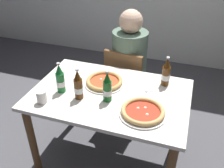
{
  "coord_description": "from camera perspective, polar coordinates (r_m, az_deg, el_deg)",
  "views": [
    {
      "loc": [
        0.52,
        -1.48,
        1.84
      ],
      "look_at": [
        0.0,
        0.05,
        0.8
      ],
      "focal_mm": 39.87,
      "sensor_mm": 36.0,
      "label": 1
    }
  ],
  "objects": [
    {
      "name": "chair_behind_table",
      "position": [
        2.55,
        3.32,
        0.56
      ],
      "size": [
        0.44,
        0.44,
        0.85
      ],
      "rotation": [
        0.0,
        0.0,
        3.02
      ],
      "color": "brown",
      "rests_on": "ground_plane"
    },
    {
      "name": "ground_plane",
      "position": [
        2.42,
        -0.39,
        -16.78
      ],
      "size": [
        8.0,
        8.0,
        0.0
      ],
      "primitive_type": "plane",
      "color": "#4C4C51"
    },
    {
      "name": "dining_table_main",
      "position": [
        1.98,
        -0.46,
        -4.75
      ],
      "size": [
        1.2,
        0.8,
        0.75
      ],
      "color": "silver",
      "rests_on": "ground_plane"
    },
    {
      "name": "paper_cup",
      "position": [
        1.86,
        -15.84,
        -2.84
      ],
      "size": [
        0.07,
        0.07,
        0.09
      ],
      "primitive_type": "cylinder",
      "color": "white",
      "rests_on": "dining_table_main"
    },
    {
      "name": "beer_bottle_left",
      "position": [
        1.91,
        -11.77,
        0.96
      ],
      "size": [
        0.07,
        0.07,
        0.25
      ],
      "color": "#196B2D",
      "rests_on": "dining_table_main"
    },
    {
      "name": "napkin_with_cutlery",
      "position": [
        2.01,
        6.56,
        -0.3
      ],
      "size": [
        0.23,
        0.23,
        0.01
      ],
      "color": "white",
      "rests_on": "dining_table_main"
    },
    {
      "name": "pizza_margherita_near",
      "position": [
        2.01,
        -1.76,
        0.54
      ],
      "size": [
        0.32,
        0.32,
        0.04
      ],
      "color": "white",
      "rests_on": "dining_table_main"
    },
    {
      "name": "diner_seated",
      "position": [
        2.54,
        3.88,
        3.04
      ],
      "size": [
        0.34,
        0.34,
        1.21
      ],
      "color": "#2D3342",
      "rests_on": "ground_plane"
    },
    {
      "name": "beer_bottle_extra",
      "position": [
        2.0,
        12.28,
        2.4
      ],
      "size": [
        0.07,
        0.07,
        0.25
      ],
      "color": "#512D0F",
      "rests_on": "dining_table_main"
    },
    {
      "name": "pizza_marinara_far",
      "position": [
        1.71,
        7.07,
        -6.32
      ],
      "size": [
        0.33,
        0.33,
        0.04
      ],
      "color": "white",
      "rests_on": "dining_table_main"
    },
    {
      "name": "beer_bottle_right",
      "position": [
        1.78,
        -1.09,
        -0.99
      ],
      "size": [
        0.07,
        0.07,
        0.25
      ],
      "color": "#14591E",
      "rests_on": "dining_table_main"
    },
    {
      "name": "beer_bottle_center",
      "position": [
        1.82,
        -7.73,
        -0.48
      ],
      "size": [
        0.07,
        0.07,
        0.25
      ],
      "color": "#512D0F",
      "rests_on": "dining_table_main"
    }
  ]
}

